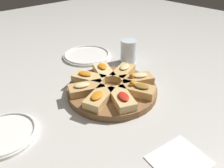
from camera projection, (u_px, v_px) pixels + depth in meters
The scene contains 14 objects.
ground_plane at pixel (112, 93), 0.79m from camera, with size 3.00×3.00×0.00m, color beige.
serving_board at pixel (112, 90), 0.78m from camera, with size 0.32×0.32×0.02m, color brown.
focaccia_slice_0 at pixel (122, 98), 0.69m from camera, with size 0.10×0.13×0.04m.
focaccia_slice_1 at pixel (137, 89), 0.74m from camera, with size 0.10×0.13×0.04m.
focaccia_slice_2 at pixel (136, 79), 0.79m from camera, with size 0.13×0.10×0.04m.
focaccia_slice_3 at pixel (123, 72), 0.84m from camera, with size 0.13×0.09×0.04m.
focaccia_slice_4 at pixel (104, 72), 0.84m from camera, with size 0.10×0.13×0.04m.
focaccia_slice_5 at pixel (89, 78), 0.80m from camera, with size 0.10×0.13×0.04m.
focaccia_slice_6 at pixel (86, 88), 0.74m from camera, with size 0.13×0.10×0.04m.
focaccia_slice_7 at pixel (99, 98), 0.70m from camera, with size 0.13×0.10×0.04m.
plate_left at pixel (4, 134), 0.60m from camera, with size 0.18×0.18×0.02m.
plate_right at pixel (87, 55), 1.05m from camera, with size 0.23×0.23×0.02m.
water_glass at pixel (128, 52), 0.97m from camera, with size 0.07×0.07×0.10m, color silver.
napkin_stack at pixel (180, 160), 0.54m from camera, with size 0.13×0.11×0.01m, color white.
Camera 1 is at (-0.44, -0.48, 0.45)m, focal length 35.00 mm.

